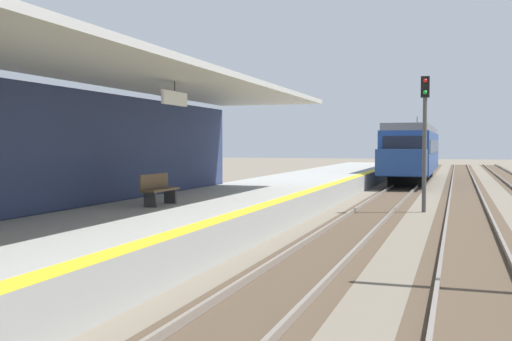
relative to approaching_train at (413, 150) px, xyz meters
name	(u,v)px	position (x,y,z in m)	size (l,w,h in m)	color
station_platform	(213,212)	(-4.40, -26.63, -1.73)	(5.00, 80.00, 0.91)	#999993
station_building_with_canopy	(60,142)	(-6.20, -32.01, 0.48)	(4.85, 24.00, 4.43)	#4C4C4C
track_pair_nearest_platform	(369,216)	(0.00, -22.63, -2.13)	(2.34, 120.00, 0.16)	#4C3D2D
track_pair_middle	(469,219)	(3.40, -22.63, -2.13)	(2.34, 120.00, 0.16)	#4C3D2D
approaching_train	(413,150)	(0.00, 0.00, 0.00)	(2.93, 19.60, 4.76)	navy
rail_signal_post	(425,129)	(1.79, -20.45, 1.02)	(0.32, 0.34, 5.20)	#4C4C4C
platform_bench	(158,188)	(-4.97, -29.30, -0.80)	(0.45, 1.60, 0.88)	brown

